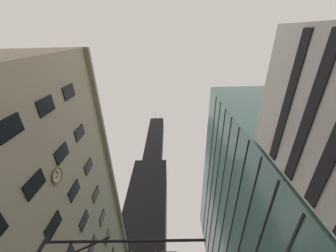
{
  "coord_description": "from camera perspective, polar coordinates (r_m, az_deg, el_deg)",
  "views": [
    {
      "loc": [
        -0.2,
        -7.52,
        1.29
      ],
      "look_at": [
        -0.6,
        11.64,
        39.32
      ],
      "focal_mm": 20.01,
      "sensor_mm": 36.0,
      "label": 1
    }
  ],
  "objects": [
    {
      "name": "dark_skyscraper",
      "position": [
        99.6,
        -7.1,
        -29.17
      ],
      "size": [
        28.05,
        28.05,
        192.69
      ],
      "color": "black",
      "rests_on": "ground"
    },
    {
      "name": "glass_office_midrise",
      "position": [
        50.56,
        28.36,
        -28.46
      ],
      "size": [
        18.3,
        52.24,
        50.76
      ],
      "color": "slate",
      "rests_on": "ground"
    }
  ]
}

